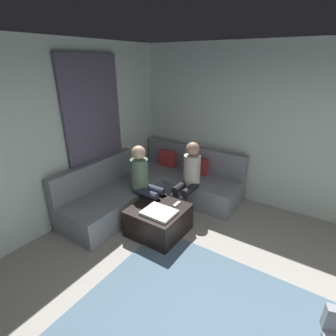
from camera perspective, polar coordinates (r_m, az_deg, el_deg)
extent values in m
cube|color=silver|center=(4.51, 27.73, 6.81)|extent=(6.00, 0.12, 2.70)
cube|color=silver|center=(3.78, -31.89, 3.23)|extent=(0.12, 6.00, 2.70)
cube|color=#595166|center=(4.39, -15.87, 6.84)|extent=(0.06, 1.10, 2.50)
cube|color=slate|center=(2.90, 8.16, -33.05)|extent=(2.60, 2.20, 0.01)
cube|color=gray|center=(4.92, 3.54, -3.55)|extent=(2.10, 0.85, 0.42)
cube|color=gray|center=(5.03, 5.71, 2.40)|extent=(2.10, 0.14, 0.45)
cube|color=gray|center=(4.38, -12.27, -7.67)|extent=(0.85, 1.70, 0.42)
cube|color=gray|center=(4.43, -15.98, -1.39)|extent=(0.14, 1.70, 0.45)
cube|color=red|center=(5.16, -0.18, 1.82)|extent=(0.36, 0.12, 0.36)
cube|color=red|center=(4.84, 6.73, 0.15)|extent=(0.36, 0.12, 0.36)
cube|color=black|center=(3.88, -2.13, -11.48)|extent=(0.76, 0.76, 0.42)
cube|color=white|center=(3.62, -2.00, -9.88)|extent=(0.44, 0.36, 0.04)
cylinder|color=#334C72|center=(3.98, -3.26, -6.19)|extent=(0.08, 0.08, 0.10)
cube|color=white|center=(3.83, 1.97, -8.03)|extent=(0.05, 0.15, 0.02)
cylinder|color=black|center=(4.14, 3.51, -9.09)|extent=(0.12, 0.12, 0.42)
cylinder|color=black|center=(4.22, 1.37, -8.39)|extent=(0.12, 0.12, 0.42)
cylinder|color=black|center=(4.16, 5.00, -4.70)|extent=(0.12, 0.40, 0.12)
cylinder|color=black|center=(4.23, 2.86, -4.08)|extent=(0.12, 0.40, 0.12)
cylinder|color=beige|center=(4.25, 5.35, -0.35)|extent=(0.28, 0.28, 0.50)
sphere|color=tan|center=(4.12, 5.54, 4.26)|extent=(0.22, 0.22, 0.22)
cylinder|color=#2D3347|center=(4.18, -0.98, -8.68)|extent=(0.12, 0.12, 0.42)
cylinder|color=#2D3347|center=(4.06, -2.44, -9.78)|extent=(0.12, 0.12, 0.42)
cylinder|color=#2D3347|center=(4.15, -3.29, -4.69)|extent=(0.40, 0.12, 0.12)
cylinder|color=#2D3347|center=(4.03, -4.82, -5.67)|extent=(0.40, 0.12, 0.12)
cylinder|color=#597259|center=(4.09, -6.37, -1.33)|extent=(0.28, 0.28, 0.50)
sphere|color=#D8AD8C|center=(3.96, -6.60, 3.43)|extent=(0.22, 0.22, 0.22)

